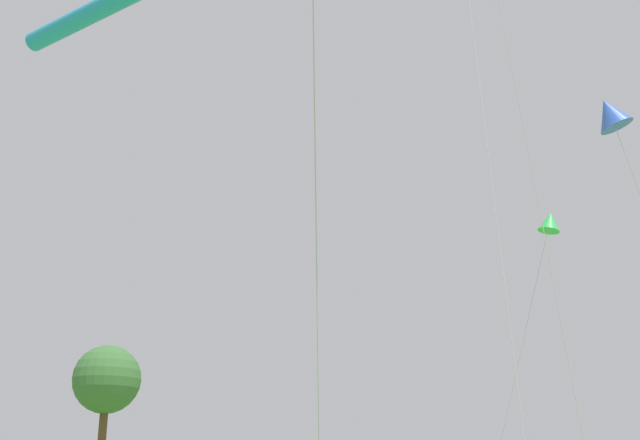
% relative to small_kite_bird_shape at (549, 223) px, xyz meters
% --- Properties ---
extents(small_kite_bird_shape, '(1.94, 3.67, 10.43)m').
position_rel_small_kite_bird_shape_xyz_m(small_kite_bird_shape, '(0.00, 0.00, 0.00)').
color(small_kite_bird_shape, green).
rests_on(small_kite_bird_shape, ground).
extents(small_kite_stunt_black, '(4.96, 1.38, 12.05)m').
position_rel_small_kite_bird_shape_xyz_m(small_kite_stunt_black, '(-2.12, -5.33, 1.47)').
color(small_kite_stunt_black, blue).
rests_on(small_kite_stunt_black, ground).
extents(tree_oak_right, '(4.38, 4.38, 9.62)m').
position_rel_small_kite_bird_shape_xyz_m(tree_oak_right, '(-9.41, 31.92, -2.63)').
color(tree_oak_right, '#513823').
rests_on(tree_oak_right, ground).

